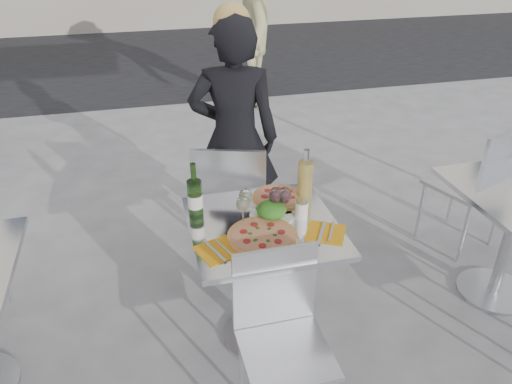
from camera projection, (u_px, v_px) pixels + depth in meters
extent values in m
plane|color=slate|center=(262.00, 335.00, 2.82)|extent=(80.00, 80.00, 0.00)
cube|color=black|center=(164.00, 55.00, 8.31)|extent=(24.00, 5.00, 0.00)
cylinder|color=#B7BABF|center=(262.00, 334.00, 2.82)|extent=(0.44, 0.44, 0.02)
cylinder|color=#B7BABF|center=(263.00, 284.00, 2.64)|extent=(0.07, 0.07, 0.72)
cube|color=silver|center=(263.00, 227.00, 2.46)|extent=(0.72, 0.72, 0.03)
cylinder|color=#B7BABF|center=(493.00, 291.00, 3.13)|extent=(0.44, 0.44, 0.02)
cylinder|color=#B7BABF|center=(507.00, 244.00, 2.96)|extent=(0.07, 0.07, 0.72)
cylinder|color=silver|center=(263.00, 221.00, 3.44)|extent=(0.02, 0.02, 0.46)
cylinder|color=silver|center=(211.00, 219.00, 3.46)|extent=(0.02, 0.02, 0.46)
cylinder|color=silver|center=(260.00, 253.00, 3.12)|extent=(0.02, 0.02, 0.46)
cylinder|color=silver|center=(202.00, 251.00, 3.14)|extent=(0.02, 0.02, 0.46)
cube|color=silver|center=(233.00, 204.00, 3.17)|extent=(0.54, 0.54, 0.03)
cube|color=silver|center=(229.00, 187.00, 2.86)|extent=(0.42, 0.15, 0.46)
cylinder|color=silver|center=(241.00, 367.00, 2.37)|extent=(0.02, 0.02, 0.41)
cylinder|color=silver|center=(307.00, 353.00, 2.44)|extent=(0.02, 0.02, 0.41)
cube|color=silver|center=(286.00, 354.00, 2.16)|extent=(0.39, 0.39, 0.02)
cube|color=silver|center=(275.00, 286.00, 2.22)|extent=(0.38, 0.03, 0.41)
cylinder|color=silver|center=(5.00, 275.00, 2.97)|extent=(0.02, 0.02, 0.40)
cylinder|color=silver|center=(452.00, 196.00, 3.74)|extent=(0.02, 0.02, 0.45)
cylinder|color=silver|center=(420.00, 211.00, 3.56)|extent=(0.02, 0.02, 0.45)
cylinder|color=silver|center=(496.00, 218.00, 3.48)|extent=(0.02, 0.02, 0.45)
cylinder|color=silver|center=(464.00, 234.00, 3.30)|extent=(0.02, 0.02, 0.45)
cube|color=silver|center=(465.00, 185.00, 3.41)|extent=(0.54, 0.54, 0.03)
cube|color=silver|center=(501.00, 165.00, 3.13)|extent=(0.41, 0.17, 0.45)
imported|color=black|center=(234.00, 139.00, 3.24)|extent=(0.66, 0.51, 1.60)
imported|color=tan|center=(248.00, 25.00, 5.74)|extent=(0.83, 1.29, 1.90)
cylinder|color=tan|center=(262.00, 237.00, 2.34)|extent=(0.33, 0.33, 0.02)
cylinder|color=#CFBC86|center=(262.00, 235.00, 2.34)|extent=(0.29, 0.29, 0.00)
cylinder|color=white|center=(278.00, 200.00, 2.65)|extent=(0.31, 0.31, 0.01)
cylinder|color=tan|center=(278.00, 197.00, 2.64)|extent=(0.27, 0.27, 0.02)
cylinder|color=#CFBC86|center=(278.00, 196.00, 2.63)|extent=(0.24, 0.24, 0.00)
cylinder|color=white|center=(271.00, 216.00, 2.50)|extent=(0.22, 0.22, 0.01)
ellipsoid|color=#20691A|center=(271.00, 210.00, 2.49)|extent=(0.15, 0.15, 0.08)
sphere|color=#B21914|center=(278.00, 205.00, 2.51)|extent=(0.03, 0.03, 0.03)
cylinder|color=#2F5B22|center=(195.00, 199.00, 2.47)|extent=(0.07, 0.07, 0.20)
cone|color=#2F5B22|center=(194.00, 181.00, 2.42)|extent=(0.07, 0.07, 0.03)
cylinder|color=#2F5B22|center=(193.00, 173.00, 2.40)|extent=(0.03, 0.03, 0.10)
cylinder|color=silver|center=(195.00, 201.00, 2.47)|extent=(0.07, 0.08, 0.07)
cylinder|color=#E2CA60|center=(305.00, 181.00, 2.61)|extent=(0.08, 0.08, 0.22)
cylinder|color=white|center=(306.00, 157.00, 2.54)|extent=(0.03, 0.03, 0.08)
cylinder|color=white|center=(302.00, 210.00, 2.48)|extent=(0.06, 0.06, 0.09)
cylinder|color=silver|center=(302.00, 201.00, 2.46)|extent=(0.06, 0.06, 0.02)
cylinder|color=white|center=(243.00, 224.00, 2.45)|extent=(0.06, 0.06, 0.00)
cylinder|color=white|center=(243.00, 216.00, 2.43)|extent=(0.01, 0.01, 0.09)
ellipsoid|color=white|center=(243.00, 204.00, 2.40)|extent=(0.07, 0.07, 0.08)
ellipsoid|color=beige|center=(243.00, 206.00, 2.40)|extent=(0.05, 0.05, 0.05)
cylinder|color=white|center=(246.00, 216.00, 2.52)|extent=(0.06, 0.06, 0.00)
cylinder|color=white|center=(246.00, 208.00, 2.50)|extent=(0.01, 0.01, 0.09)
ellipsoid|color=white|center=(246.00, 196.00, 2.46)|extent=(0.07, 0.07, 0.08)
ellipsoid|color=beige|center=(246.00, 198.00, 2.47)|extent=(0.05, 0.05, 0.05)
cylinder|color=white|center=(275.00, 214.00, 2.53)|extent=(0.06, 0.06, 0.00)
cylinder|color=white|center=(275.00, 207.00, 2.51)|extent=(0.01, 0.01, 0.09)
ellipsoid|color=white|center=(275.00, 195.00, 2.47)|extent=(0.07, 0.07, 0.08)
ellipsoid|color=#3F0911|center=(275.00, 197.00, 2.48)|extent=(0.05, 0.05, 0.05)
cylinder|color=white|center=(284.00, 214.00, 2.53)|extent=(0.06, 0.06, 0.00)
cylinder|color=white|center=(284.00, 207.00, 2.51)|extent=(0.01, 0.01, 0.09)
ellipsoid|color=white|center=(284.00, 195.00, 2.47)|extent=(0.07, 0.07, 0.08)
ellipsoid|color=#3F0911|center=(284.00, 197.00, 2.48)|extent=(0.05, 0.05, 0.05)
cube|color=orange|center=(218.00, 250.00, 2.26)|extent=(0.23, 0.23, 0.00)
cube|color=#B7BABF|center=(214.00, 250.00, 2.25)|extent=(0.08, 0.19, 0.00)
cube|color=#B7BABF|center=(225.00, 249.00, 2.26)|extent=(0.07, 0.17, 0.00)
cube|color=orange|center=(326.00, 233.00, 2.39)|extent=(0.24, 0.24, 0.00)
cube|color=#B7BABF|center=(322.00, 232.00, 2.38)|extent=(0.11, 0.18, 0.00)
cube|color=#B7BABF|center=(332.00, 231.00, 2.39)|extent=(0.10, 0.16, 0.00)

